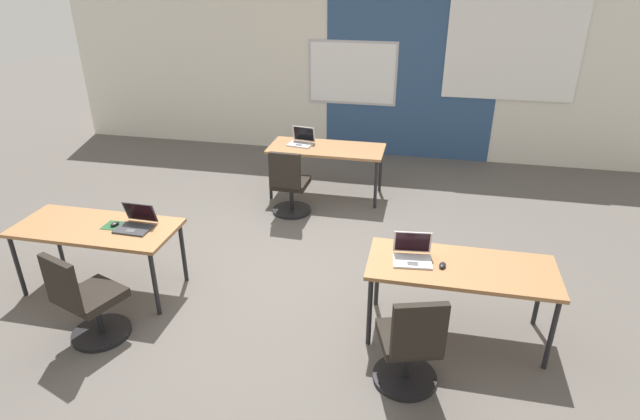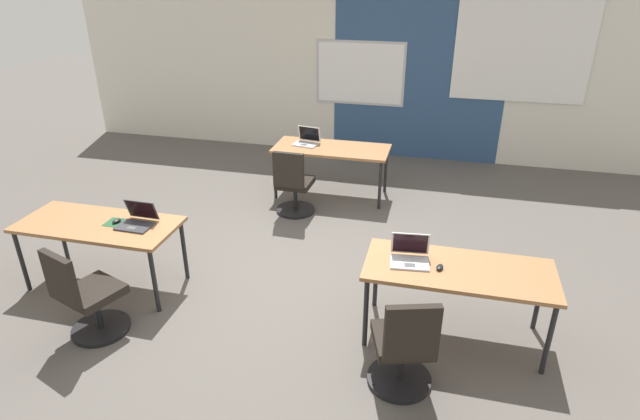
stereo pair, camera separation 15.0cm
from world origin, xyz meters
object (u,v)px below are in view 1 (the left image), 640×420
desk_far_center (326,151)px  mouse_near_left_inner (115,224)px  desk_near_left (97,232)px  laptop_near_right_inner (412,254)px  chair_far_left (290,188)px  desk_near_right (461,272)px  laptop_near_left_inner (136,223)px  mouse_near_right_inner (443,265)px  laptop_far_left (301,141)px  chair_near_left_inner (87,304)px  chair_near_right_inner (410,349)px

desk_far_center → mouse_near_left_inner: 3.17m
desk_near_left → laptop_near_right_inner: bearing=0.3°
chair_far_left → laptop_near_right_inner: bearing=130.6°
desk_near_right → laptop_near_left_inner: (-3.09, 0.06, 0.11)m
desk_far_center → mouse_near_right_inner: 3.26m
mouse_near_left_inner → laptop_far_left: size_ratio=0.30×
desk_near_right → chair_near_left_inner: 3.25m
mouse_near_right_inner → mouse_near_left_inner: bearing=178.2°
laptop_near_left_inner → chair_near_right_inner: 2.86m
laptop_near_right_inner → chair_near_right_inner: 0.86m
laptop_near_right_inner → chair_far_left: (-1.67, 2.06, -0.39)m
chair_near_left_inner → mouse_near_right_inner: chair_near_left_inner is taller
laptop_near_right_inner → laptop_far_left: 3.31m
desk_far_center → chair_near_left_inner: (-1.40, -3.56, -0.28)m
mouse_near_right_inner → chair_far_left: (-1.93, 2.13, -0.36)m
mouse_near_right_inner → chair_near_right_inner: chair_near_right_inner is taller
laptop_near_right_inner → chair_near_right_inner: (0.05, -0.76, -0.39)m
mouse_near_right_inner → laptop_far_left: laptop_far_left is taller
desk_far_center → chair_near_right_inner: (1.38, -3.54, -0.28)m
laptop_near_left_inner → laptop_far_left: (0.97, 2.80, 0.00)m
chair_near_right_inner → laptop_far_left: bearing=-81.1°
desk_far_center → mouse_near_right_inner: size_ratio=14.74×
laptop_far_left → laptop_near_right_inner: bearing=-49.5°
desk_far_center → laptop_far_left: size_ratio=4.31×
chair_near_right_inner → laptop_far_left: 4.03m
desk_near_left → desk_far_center: (1.75, 2.80, 0.00)m
desk_near_left → desk_near_right: size_ratio=1.00×
laptop_near_left_inner → chair_far_left: laptop_near_left_inner is taller
mouse_near_left_inner → desk_near_right: bearing=-0.8°
desk_near_left → chair_far_left: chair_far_left is taller
chair_near_left_inner → desk_far_center: bearing=-91.6°
desk_near_left → laptop_near_right_inner: size_ratio=4.47×
laptop_near_right_inner → laptop_far_left: bearing=114.6°
mouse_near_left_inner → chair_far_left: 2.40m
chair_near_left_inner → laptop_near_right_inner: laptop_near_right_inner is taller
laptop_near_left_inner → mouse_near_right_inner: (2.93, -0.11, -0.03)m
chair_near_left_inner → laptop_near_right_inner: size_ratio=2.57×
chair_near_left_inner → mouse_near_right_inner: (2.99, 0.70, 0.36)m
chair_far_left → desk_near_right: bearing=136.8°
laptop_near_left_inner → mouse_near_left_inner: bearing=-175.4°
laptop_near_right_inner → chair_far_left: size_ratio=0.39×
chair_far_left → laptop_far_left: bearing=-86.4°
mouse_near_left_inner → laptop_near_left_inner: bearing=3.1°
desk_far_center → laptop_near_right_inner: laptop_near_right_inner is taller
laptop_far_left → chair_far_left: size_ratio=0.40×
mouse_near_left_inner → mouse_near_right_inner: 3.15m
chair_far_left → desk_near_left: bearing=57.5°
laptop_near_left_inner → mouse_near_right_inner: size_ratio=3.11×
laptop_near_left_inner → mouse_near_left_inner: 0.23m
laptop_near_left_inner → chair_far_left: (0.99, 2.02, -0.39)m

